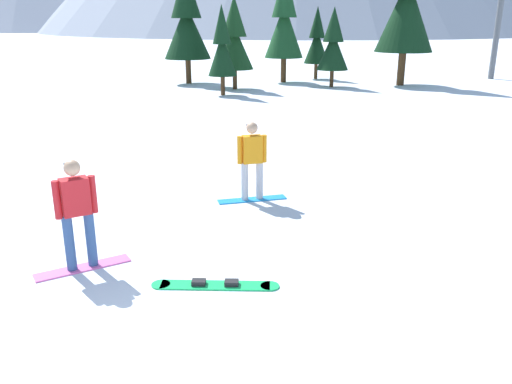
% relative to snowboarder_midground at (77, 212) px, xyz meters
% --- Properties ---
extents(ground_plane, '(800.00, 800.00, 0.00)m').
position_rel_snowboarder_midground_xyz_m(ground_plane, '(1.70, -2.39, -0.93)').
color(ground_plane, silver).
extents(snowboarder_midground, '(1.35, 1.05, 1.74)m').
position_rel_snowboarder_midground_xyz_m(snowboarder_midground, '(0.00, 0.00, 0.00)').
color(snowboarder_midground, pink).
rests_on(snowboarder_midground, ground_plane).
extents(snowboarder_background, '(1.48, 0.73, 1.68)m').
position_rel_snowboarder_midground_xyz_m(snowboarder_background, '(2.39, 3.40, -0.04)').
color(snowboarder_background, '#1E8CD8').
rests_on(snowboarder_background, ground_plane).
extents(loose_snowboard_far_spare, '(1.87, 0.34, 0.09)m').
position_rel_snowboarder_midground_xyz_m(loose_snowboard_far_spare, '(2.13, -0.44, -0.90)').
color(loose_snowboard_far_spare, '#19B259').
rests_on(loose_snowboard_far_spare, ground_plane).
extents(pine_tree_slender, '(3.22, 3.22, 8.44)m').
position_rel_snowboarder_midground_xyz_m(pine_tree_slender, '(9.48, 24.13, 3.67)').
color(pine_tree_slender, '#472D19').
rests_on(pine_tree_slender, ground_plane).
extents(pine_tree_short, '(1.76, 1.76, 4.29)m').
position_rel_snowboarder_midground_xyz_m(pine_tree_short, '(5.45, 23.00, 1.41)').
color(pine_tree_short, '#472D19').
rests_on(pine_tree_short, ground_plane).
extents(pine_tree_broad, '(2.01, 2.01, 4.84)m').
position_rel_snowboarder_midground_xyz_m(pine_tree_broad, '(0.14, 21.71, 1.71)').
color(pine_tree_broad, '#472D19').
rests_on(pine_tree_broad, ground_plane).
extents(pine_tree_leaning, '(2.27, 2.27, 6.52)m').
position_rel_snowboarder_midground_xyz_m(pine_tree_leaning, '(2.72, 25.20, 2.62)').
color(pine_tree_leaning, '#472D19').
rests_on(pine_tree_leaning, ground_plane).
extents(pine_tree_twin, '(1.56, 1.56, 4.40)m').
position_rel_snowboarder_midground_xyz_m(pine_tree_twin, '(4.74, 27.06, 1.47)').
color(pine_tree_twin, '#472D19').
rests_on(pine_tree_twin, ground_plane).
extents(pine_tree_tall, '(1.42, 1.42, 4.35)m').
position_rel_snowboarder_midground_xyz_m(pine_tree_tall, '(-0.23, 19.36, 1.44)').
color(pine_tree_tall, '#472D19').
rests_on(pine_tree_tall, ground_plane).
extents(pine_tree_young, '(2.68, 2.68, 6.45)m').
position_rel_snowboarder_midground_xyz_m(pine_tree_young, '(-2.86, 24.15, 2.59)').
color(pine_tree_young, '#472D19').
rests_on(pine_tree_young, ground_plane).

